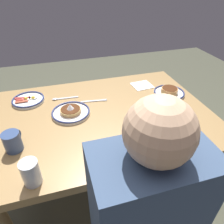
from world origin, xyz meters
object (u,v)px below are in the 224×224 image
Objects in this scene: plate_near_main at (169,92)px; plate_center_pancakes at (71,112)px; coffee_mug at (13,141)px; plate_far_companion at (28,100)px; plate_far_side at (165,120)px; drinking_glass at (31,174)px; fork_near at (94,101)px; paper_napkin at (142,85)px; tea_spoon at (61,98)px.

plate_center_pancakes reaches higher than plate_near_main.
plate_far_companion is at bearing -95.81° from coffee_mug.
plate_center_pancakes is at bearing 3.92° from plate_near_main.
drinking_glass reaches higher than plate_far_side.
fork_near is at bearing -145.14° from coffee_mug.
coffee_mug is at bearing 34.86° from fork_near.
plate_center_pancakes is (0.72, 0.05, -0.00)m from plate_near_main.
drinking_glass is 0.81× the size of paper_napkin.
coffee_mug is (0.85, -0.01, 0.04)m from plate_far_side.
plate_center_pancakes is 0.86× the size of plate_far_side.
plate_near_main reaches higher than fork_near.
plate_center_pancakes is at bearing 138.36° from plate_far_companion.
plate_near_main is at bearing 168.57° from tea_spoon.
plate_far_companion reaches higher than tea_spoon.
drinking_glass is at bearing 28.68° from plate_near_main.
plate_far_side reaches higher than tea_spoon.
plate_near_main is 0.23m from paper_napkin.
drinking_glass reaches higher than paper_napkin.
tea_spoon is (0.63, 0.03, 0.00)m from paper_napkin.
fork_near is (-0.49, -0.34, -0.05)m from coffee_mug.
drinking_glass is (-0.05, 0.70, 0.04)m from plate_far_companion.
drinking_glass reaches higher than tea_spoon.
drinking_glass is at bearing 93.82° from plate_far_companion.
plate_far_companion is at bearing -41.64° from plate_center_pancakes.
tea_spoon is (-0.18, -0.67, -0.05)m from drinking_glass.
plate_center_pancakes reaches higher than paper_napkin.
fork_near is (-0.44, 0.13, -0.01)m from plate_far_companion.
plate_far_side is 0.50m from fork_near.
plate_near_main is 1.07m from coffee_mug.
fork_near reaches higher than paper_napkin.
drinking_glass is 0.66× the size of tea_spoon.
coffee_mug is at bearing -68.15° from drinking_glass.
plate_far_side is 0.73m from tea_spoon.
drinking_glass is 0.69m from tea_spoon.
plate_near_main is at bearing -122.91° from plate_far_side.
coffee_mug is 0.97× the size of drinking_glass.
coffee_mug is (1.03, 0.28, 0.04)m from plate_near_main.
plate_far_side is 1.87× the size of paper_napkin.
coffee_mug is at bearing -0.70° from plate_far_side.
plate_center_pancakes is at bearing -143.68° from coffee_mug.
plate_center_pancakes is 0.59m from plate_far_side.
plate_near_main is 1.07m from drinking_glass.
fork_near is (0.36, -0.35, -0.01)m from plate_far_side.
plate_near_main is 1.22× the size of fork_near.
paper_napkin is at bearing -152.86° from coffee_mug.
paper_napkin is at bearing -163.49° from fork_near.
paper_napkin is 0.82× the size of tea_spoon.
plate_center_pancakes is 2.00× the size of drinking_glass.
fork_near is at bearing 163.85° from plate_far_companion.
plate_far_companion is at bearing -86.18° from drinking_glass.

